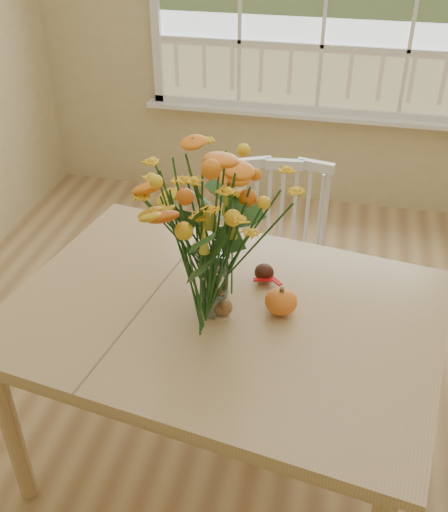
# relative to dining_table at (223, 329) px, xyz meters

# --- Properties ---
(floor) EXTENTS (4.00, 4.50, 0.01)m
(floor) POSITION_rel_dining_table_xyz_m (0.14, 0.20, -0.74)
(floor) COLOR #A2794E
(floor) RESTS_ON ground
(wall_back) EXTENTS (4.00, 0.02, 2.70)m
(wall_back) POSITION_rel_dining_table_xyz_m (0.14, 2.45, 0.62)
(wall_back) COLOR tan
(wall_back) RESTS_ON floor
(dining_table) EXTENTS (1.69, 1.33, 0.82)m
(dining_table) POSITION_rel_dining_table_xyz_m (0.00, 0.00, 0.00)
(dining_table) COLOR tan
(dining_table) RESTS_ON floor
(windsor_chair) EXTENTS (0.50, 0.48, 0.99)m
(windsor_chair) POSITION_rel_dining_table_xyz_m (0.11, 0.80, -0.18)
(windsor_chair) COLOR white
(windsor_chair) RESTS_ON floor
(flower_vase) EXTENTS (0.47, 0.47, 0.56)m
(flower_vase) POSITION_rel_dining_table_xyz_m (-0.03, -0.01, 0.43)
(flower_vase) COLOR white
(flower_vase) RESTS_ON dining_table
(pumpkin) EXTENTS (0.12, 0.12, 0.09)m
(pumpkin) POSITION_rel_dining_table_xyz_m (0.21, 0.03, 0.14)
(pumpkin) COLOR orange
(pumpkin) RESTS_ON dining_table
(turkey_figurine) EXTENTS (0.10, 0.09, 0.11)m
(turkey_figurine) POSITION_rel_dining_table_xyz_m (0.00, -0.03, 0.14)
(turkey_figurine) COLOR #CCB78C
(turkey_figurine) RESTS_ON dining_table
(dark_gourd) EXTENTS (0.13, 0.11, 0.07)m
(dark_gourd) POSITION_rel_dining_table_xyz_m (0.12, 0.21, 0.13)
(dark_gourd) COLOR #38160F
(dark_gourd) RESTS_ON dining_table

